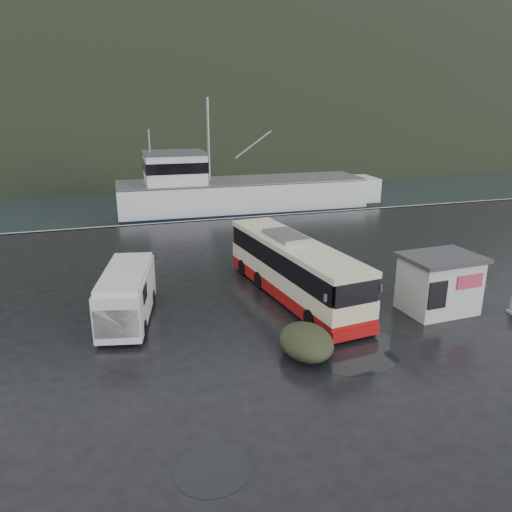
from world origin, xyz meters
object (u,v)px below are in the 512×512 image
object	(u,v)px
waste_bin_right	(363,326)
ticket_kiosk	(436,310)
dome_tent	(306,354)
fishing_trawler	(243,201)
jersey_barrier_b	(438,301)
coach_bus	(293,297)
waste_bin_left	(344,328)
white_van	(129,320)

from	to	relation	value
waste_bin_right	ticket_kiosk	distance (m)	4.09
dome_tent	fishing_trawler	bearing A→B (deg)	79.02
dome_tent	jersey_barrier_b	world-z (taller)	dome_tent
waste_bin_right	dome_tent	distance (m)	3.72
coach_bus	ticket_kiosk	xyz separation A→B (m)	(5.75, -3.55, 0.00)
coach_bus	waste_bin_left	size ratio (longest dim) A/B	6.98
coach_bus	waste_bin_left	xyz separation A→B (m)	(0.83, -3.97, 0.00)
waste_bin_right	fishing_trawler	size ratio (longest dim) A/B	0.05
coach_bus	fishing_trawler	bearing A→B (deg)	73.36
jersey_barrier_b	waste_bin_right	bearing A→B (deg)	-163.09
jersey_barrier_b	fishing_trawler	size ratio (longest dim) A/B	0.06
white_van	jersey_barrier_b	bearing A→B (deg)	3.33
fishing_trawler	ticket_kiosk	bearing A→B (deg)	-85.44
dome_tent	waste_bin_right	bearing A→B (deg)	25.83
white_van	waste_bin_left	bearing A→B (deg)	-10.30
coach_bus	waste_bin_right	world-z (taller)	coach_bus
white_van	fishing_trawler	size ratio (longest dim) A/B	0.20
coach_bus	waste_bin_left	world-z (taller)	coach_bus
ticket_kiosk	jersey_barrier_b	size ratio (longest dim) A/B	2.11
waste_bin_left	ticket_kiosk	xyz separation A→B (m)	(4.91, 0.42, 0.00)
dome_tent	fishing_trawler	distance (m)	30.50
waste_bin_right	white_van	bearing A→B (deg)	159.28
white_van	waste_bin_left	xyz separation A→B (m)	(8.81, -3.58, 0.00)
dome_tent	ticket_kiosk	distance (m)	7.70
waste_bin_left	ticket_kiosk	bearing A→B (deg)	4.89
coach_bus	dome_tent	distance (m)	5.91
dome_tent	waste_bin_left	bearing A→B (deg)	34.32
waste_bin_left	fishing_trawler	xyz separation A→B (m)	(3.32, 28.24, 0.00)
white_van	waste_bin_left	world-z (taller)	white_van
waste_bin_right	dome_tent	bearing A→B (deg)	-154.17
coach_bus	jersey_barrier_b	bearing A→B (deg)	-28.19
coach_bus	white_van	xyz separation A→B (m)	(-7.98, -0.39, 0.00)
white_van	waste_bin_right	bearing A→B (deg)	-8.92
coach_bus	waste_bin_left	distance (m)	4.06
ticket_kiosk	fishing_trawler	size ratio (longest dim) A/B	0.12
dome_tent	white_van	bearing A→B (deg)	140.16
fishing_trawler	dome_tent	bearing A→B (deg)	-99.70
waste_bin_left	waste_bin_right	xyz separation A→B (m)	(0.86, -0.08, 0.00)
white_van	jersey_barrier_b	distance (m)	14.73
white_van	waste_bin_right	world-z (taller)	white_van
ticket_kiosk	fishing_trawler	xyz separation A→B (m)	(-1.59, 27.82, 0.00)
white_van	fishing_trawler	world-z (taller)	fishing_trawler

